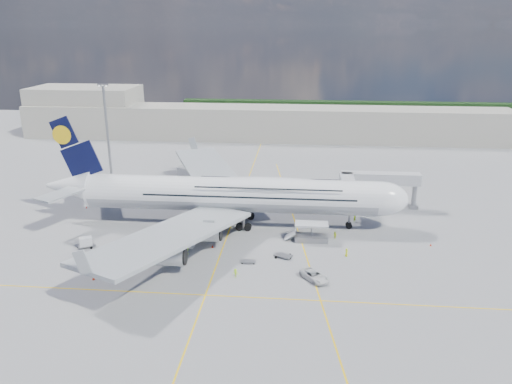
# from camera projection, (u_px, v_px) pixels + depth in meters

# --- Properties ---
(ground) EXTENTS (300.00, 300.00, 0.00)m
(ground) POSITION_uv_depth(u_px,v_px,m) (224.00, 243.00, 98.16)
(ground) COLOR gray
(ground) RESTS_ON ground
(taxi_line_main) EXTENTS (0.25, 220.00, 0.01)m
(taxi_line_main) POSITION_uv_depth(u_px,v_px,m) (224.00, 243.00, 98.16)
(taxi_line_main) COLOR yellow
(taxi_line_main) RESTS_ON ground
(taxi_line_cross) EXTENTS (120.00, 0.25, 0.01)m
(taxi_line_cross) POSITION_uv_depth(u_px,v_px,m) (205.00, 295.00, 79.29)
(taxi_line_cross) COLOR yellow
(taxi_line_cross) RESTS_ON ground
(taxi_line_diag) EXTENTS (14.16, 99.06, 0.01)m
(taxi_line_diag) POSITION_uv_depth(u_px,v_px,m) (296.00, 226.00, 106.38)
(taxi_line_diag) COLOR yellow
(taxi_line_diag) RESTS_ON ground
(airliner) EXTENTS (77.26, 79.15, 23.71)m
(airliner) POSITION_uv_depth(u_px,v_px,m) (232.00, 194.00, 105.39)
(airliner) COLOR white
(airliner) RESTS_ON ground
(jet_bridge) EXTENTS (18.80, 12.10, 8.50)m
(jet_bridge) POSITION_uv_depth(u_px,v_px,m) (368.00, 182.00, 113.13)
(jet_bridge) COLOR #B7B7BC
(jet_bridge) RESTS_ON ground
(cargo_loader) EXTENTS (8.53, 3.20, 3.67)m
(cargo_loader) POSITION_uv_depth(u_px,v_px,m) (310.00, 235.00, 99.03)
(cargo_loader) COLOR silver
(cargo_loader) RESTS_ON ground
(light_mast) EXTENTS (3.00, 0.70, 25.50)m
(light_mast) POSITION_uv_depth(u_px,v_px,m) (107.00, 128.00, 139.93)
(light_mast) COLOR gray
(light_mast) RESTS_ON ground
(terminal) EXTENTS (180.00, 16.00, 12.00)m
(terminal) POSITION_uv_depth(u_px,v_px,m) (263.00, 123.00, 185.92)
(terminal) COLOR #B2AD9E
(terminal) RESTS_ON ground
(hangar) EXTENTS (40.00, 22.00, 18.00)m
(hangar) POSITION_uv_depth(u_px,v_px,m) (86.00, 110.00, 195.80)
(hangar) COLOR #B2AD9E
(hangar) RESTS_ON ground
(tree_line) EXTENTS (160.00, 6.00, 8.00)m
(tree_line) POSITION_uv_depth(u_px,v_px,m) (359.00, 110.00, 225.52)
(tree_line) COLOR #193814
(tree_line) RESTS_ON ground
(dolly_row_a) EXTENTS (3.62, 2.68, 0.47)m
(dolly_row_a) POSITION_uv_depth(u_px,v_px,m) (121.00, 260.00, 90.24)
(dolly_row_a) COLOR gray
(dolly_row_a) RESTS_ON ground
(dolly_row_b) EXTENTS (3.45, 1.92, 0.50)m
(dolly_row_b) POSITION_uv_depth(u_px,v_px,m) (106.00, 269.00, 86.88)
(dolly_row_b) COLOR gray
(dolly_row_b) RESTS_ON ground
(dolly_row_c) EXTENTS (3.09, 2.28, 1.75)m
(dolly_row_c) POSITION_uv_depth(u_px,v_px,m) (178.00, 246.00, 94.45)
(dolly_row_c) COLOR gray
(dolly_row_c) RESTS_ON ground
(dolly_back) EXTENTS (3.62, 2.98, 2.02)m
(dolly_back) POSITION_uv_depth(u_px,v_px,m) (86.00, 242.00, 95.99)
(dolly_back) COLOR gray
(dolly_back) RESTS_ON ground
(dolly_nose_far) EXTENTS (3.66, 2.87, 0.48)m
(dolly_nose_far) POSITION_uv_depth(u_px,v_px,m) (283.00, 255.00, 92.07)
(dolly_nose_far) COLOR gray
(dolly_nose_far) RESTS_ON ground
(dolly_nose_near) EXTENTS (2.69, 1.50, 0.39)m
(dolly_nose_near) POSITION_uv_depth(u_px,v_px,m) (248.00, 261.00, 89.96)
(dolly_nose_near) COLOR gray
(dolly_nose_near) RESTS_ON ground
(baggage_tug) EXTENTS (3.39, 2.05, 1.98)m
(baggage_tug) POSITION_uv_depth(u_px,v_px,m) (186.00, 243.00, 96.24)
(baggage_tug) COLOR silver
(baggage_tug) RESTS_ON ground
(catering_truck_inner) EXTENTS (7.49, 4.21, 4.21)m
(catering_truck_inner) POSITION_uv_depth(u_px,v_px,m) (215.00, 184.00, 127.83)
(catering_truck_inner) COLOR gray
(catering_truck_inner) RESTS_ON ground
(catering_truck_outer) EXTENTS (7.33, 5.07, 4.04)m
(catering_truck_outer) POSITION_uv_depth(u_px,v_px,m) (189.00, 176.00, 135.63)
(catering_truck_outer) COLOR gray
(catering_truck_outer) RESTS_ON ground
(service_van) EXTENTS (5.48, 6.02, 1.56)m
(service_van) POSITION_uv_depth(u_px,v_px,m) (314.00, 276.00, 83.71)
(service_van) COLOR silver
(service_van) RESTS_ON ground
(crew_nose) EXTENTS (0.78, 0.73, 1.80)m
(crew_nose) POSITION_uv_depth(u_px,v_px,m) (355.00, 218.00, 108.40)
(crew_nose) COLOR #A3E418
(crew_nose) RESTS_ON ground
(crew_loader) EXTENTS (0.92, 0.96, 1.57)m
(crew_loader) POSITION_uv_depth(u_px,v_px,m) (335.00, 235.00, 99.80)
(crew_loader) COLOR #C5DE17
(crew_loader) RESTS_ON ground
(crew_wing) EXTENTS (0.64, 1.04, 1.65)m
(crew_wing) POSITION_uv_depth(u_px,v_px,m) (187.00, 250.00, 93.21)
(crew_wing) COLOR #AFFF1A
(crew_wing) RESTS_ON ground
(crew_van) EXTENTS (0.69, 0.89, 1.61)m
(crew_van) POSITION_uv_depth(u_px,v_px,m) (346.00, 252.00, 92.31)
(crew_van) COLOR #EEFD1A
(crew_van) RESTS_ON ground
(crew_tug) EXTENTS (1.04, 0.60, 1.60)m
(crew_tug) POSITION_uv_depth(u_px,v_px,m) (235.00, 273.00, 84.61)
(crew_tug) COLOR #A8EB18
(crew_tug) RESTS_ON ground
(cone_nose) EXTENTS (0.40, 0.40, 0.50)m
(cone_nose) POSITION_uv_depth(u_px,v_px,m) (431.00, 245.00, 96.86)
(cone_nose) COLOR red
(cone_nose) RESTS_ON ground
(cone_wing_left_inner) EXTENTS (0.41, 0.41, 0.53)m
(cone_wing_left_inner) POSITION_uv_depth(u_px,v_px,m) (206.00, 195.00, 125.07)
(cone_wing_left_inner) COLOR red
(cone_wing_left_inner) RESTS_ON ground
(cone_wing_left_outer) EXTENTS (0.42, 0.42, 0.54)m
(cone_wing_left_outer) POSITION_uv_depth(u_px,v_px,m) (164.00, 195.00, 125.35)
(cone_wing_left_outer) COLOR red
(cone_wing_left_outer) RESTS_ON ground
(cone_wing_right_inner) EXTENTS (0.40, 0.40, 0.51)m
(cone_wing_right_inner) POSITION_uv_depth(u_px,v_px,m) (212.00, 246.00, 96.12)
(cone_wing_right_inner) COLOR red
(cone_wing_right_inner) RESTS_ON ground
(cone_wing_right_outer) EXTENTS (0.49, 0.49, 0.62)m
(cone_wing_right_outer) POSITION_uv_depth(u_px,v_px,m) (93.00, 278.00, 83.97)
(cone_wing_right_outer) COLOR red
(cone_wing_right_outer) RESTS_ON ground
(cone_tail) EXTENTS (0.42, 0.42, 0.53)m
(cone_tail) POSITION_uv_depth(u_px,v_px,m) (86.00, 207.00, 116.80)
(cone_tail) COLOR red
(cone_tail) RESTS_ON ground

